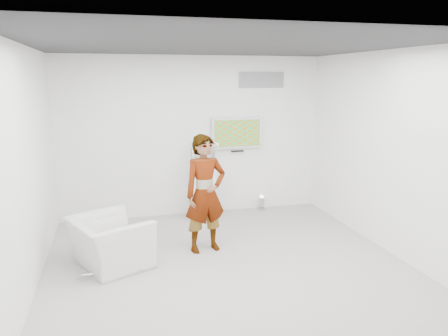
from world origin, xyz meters
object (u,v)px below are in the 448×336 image
Objects in this scene: tv at (237,133)px; floor_uplight at (262,203)px; pedestal at (203,191)px; person at (205,194)px; armchair at (110,242)px.

tv is 1.49m from floor_uplight.
pedestal is at bearing -172.04° from floor_uplight.
floor_uplight is (1.51, 1.72, -0.74)m from person.
armchair is (-2.44, -2.07, -1.21)m from tv.
person is 1.62m from pedestal.
person is (-1.02, -1.85, -0.66)m from tv.
armchair is at bearing -133.90° from pedestal.
tv is 3.40× the size of floor_uplight.
tv is at bearing 165.39° from floor_uplight.
pedestal is at bearing -157.94° from tv.
person is 1.70× the size of pedestal.
armchair is at bearing -139.70° from tv.
person is 2.41m from floor_uplight.
person is 6.06× the size of floor_uplight.
pedestal reaches higher than armchair.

